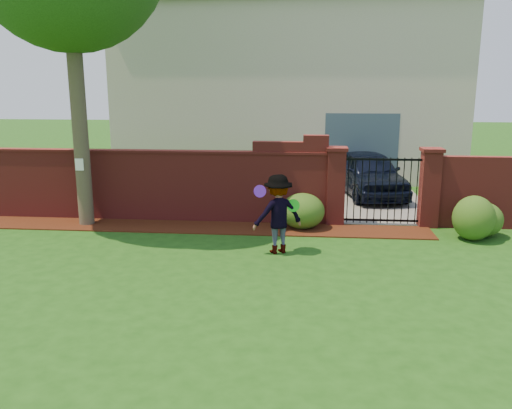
# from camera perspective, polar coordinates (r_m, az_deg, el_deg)

# --- Properties ---
(ground) EXTENTS (80.00, 80.00, 0.01)m
(ground) POSITION_cam_1_polar(r_m,az_deg,el_deg) (9.29, -5.23, -8.21)
(ground) COLOR #1B4812
(ground) RESTS_ON ground
(mulch_bed) EXTENTS (11.10, 1.08, 0.03)m
(mulch_bed) POSITION_cam_1_polar(r_m,az_deg,el_deg) (12.58, -6.76, -2.46)
(mulch_bed) COLOR #351509
(mulch_bed) RESTS_ON ground
(brick_wall) EXTENTS (8.70, 0.31, 2.16)m
(brick_wall) POSITION_cam_1_polar(r_m,az_deg,el_deg) (13.25, -10.77, 2.24)
(brick_wall) COLOR maroon
(brick_wall) RESTS_ON ground
(pillar_left) EXTENTS (0.50, 0.50, 1.88)m
(pillar_left) POSITION_cam_1_polar(r_m,az_deg,el_deg) (12.76, 8.64, 2.05)
(pillar_left) COLOR maroon
(pillar_left) RESTS_ON ground
(pillar_right) EXTENTS (0.50, 0.50, 1.88)m
(pillar_right) POSITION_cam_1_polar(r_m,az_deg,el_deg) (13.08, 18.31, 1.80)
(pillar_right) COLOR maroon
(pillar_right) RESTS_ON ground
(iron_gate) EXTENTS (1.78, 0.03, 1.60)m
(iron_gate) POSITION_cam_1_polar(r_m,az_deg,el_deg) (12.90, 13.51, 1.49)
(iron_gate) COLOR black
(iron_gate) RESTS_ON ground
(driveway) EXTENTS (3.20, 8.00, 0.01)m
(driveway) POSITION_cam_1_polar(r_m,az_deg,el_deg) (16.95, 11.50, 1.37)
(driveway) COLOR slate
(driveway) RESTS_ON ground
(house) EXTENTS (12.40, 6.40, 6.30)m
(house) POSITION_cam_1_polar(r_m,az_deg,el_deg) (20.52, 3.60, 12.46)
(house) COLOR beige
(house) RESTS_ON ground
(car) EXTENTS (2.28, 4.21, 1.36)m
(car) POSITION_cam_1_polar(r_m,az_deg,el_deg) (16.15, 12.41, 3.19)
(car) COLOR black
(car) RESTS_ON ground
(paper_notice) EXTENTS (0.20, 0.01, 0.28)m
(paper_notice) POSITION_cam_1_polar(r_m,az_deg,el_deg) (12.97, -18.62, 4.13)
(paper_notice) COLOR white
(paper_notice) RESTS_ON tree
(shrub_left) EXTENTS (1.03, 1.03, 0.84)m
(shrub_left) POSITION_cam_1_polar(r_m,az_deg,el_deg) (12.39, 5.08, -0.72)
(shrub_left) COLOR #214C17
(shrub_left) RESTS_ON ground
(shrub_middle) EXTENTS (0.90, 0.90, 0.99)m
(shrub_middle) POSITION_cam_1_polar(r_m,az_deg,el_deg) (12.36, 22.54, -1.37)
(shrub_middle) COLOR #214C17
(shrub_middle) RESTS_ON ground
(shrub_right) EXTENTS (0.88, 0.88, 0.78)m
(shrub_right) POSITION_cam_1_polar(r_m,az_deg,el_deg) (12.75, 23.35, -1.49)
(shrub_right) COLOR #214C17
(shrub_right) RESTS_ON ground
(man) EXTENTS (1.19, 0.97, 1.60)m
(man) POSITION_cam_1_polar(r_m,az_deg,el_deg) (10.48, 2.43, -1.08)
(man) COLOR gray
(man) RESTS_ON ground
(frisbee_purple) EXTENTS (0.25, 0.14, 0.24)m
(frisbee_purple) POSITION_cam_1_polar(r_m,az_deg,el_deg) (10.13, 0.42, 1.45)
(frisbee_purple) COLOR #5A1CB4
(frisbee_purple) RESTS_ON man
(frisbee_green) EXTENTS (0.26, 0.11, 0.26)m
(frisbee_green) POSITION_cam_1_polar(r_m,az_deg,el_deg) (10.47, 4.07, -0.11)
(frisbee_green) COLOR #19BF1B
(frisbee_green) RESTS_ON man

